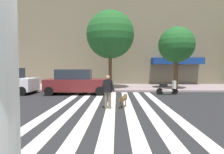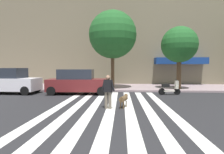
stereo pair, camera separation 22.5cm
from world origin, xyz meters
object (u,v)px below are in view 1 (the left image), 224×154
object	(u,v)px
dog_on_leash	(123,99)
pedestrian_dog_walker	(108,90)
parked_car_near_curb	(7,82)
parked_scooter	(167,88)
street_tree_middle	(176,45)
street_tree_nearest	(110,35)
parked_car_behind_first	(76,82)

from	to	relation	value
dog_on_leash	pedestrian_dog_walker	bearing A→B (deg)	-157.13
parked_car_near_curb	parked_scooter	world-z (taller)	parked_car_near_curb
street_tree_middle	dog_on_leash	world-z (taller)	street_tree_middle
parked_car_near_curb	pedestrian_dog_walker	world-z (taller)	parked_car_near_curb
street_tree_nearest	dog_on_leash	distance (m)	8.87
parked_scooter	pedestrian_dog_walker	xyz separation A→B (m)	(-4.20, -4.87, 0.45)
parked_car_near_curb	street_tree_nearest	size ratio (longest dim) A/B	0.62
parked_car_near_curb	street_tree_middle	world-z (taller)	street_tree_middle
street_tree_nearest	pedestrian_dog_walker	size ratio (longest dim) A/B	4.27
parked_car_near_curb	parked_scooter	bearing A→B (deg)	-0.23
parked_car_behind_first	pedestrian_dog_walker	world-z (taller)	parked_car_behind_first
parked_scooter	street_tree_nearest	world-z (taller)	street_tree_nearest
parked_scooter	dog_on_leash	size ratio (longest dim) A/B	1.58
parked_car_near_curb	parked_car_behind_first	distance (m)	5.31
parked_car_behind_first	street_tree_nearest	world-z (taller)	street_tree_nearest
parked_car_near_curb	pedestrian_dog_walker	distance (m)	9.37
parked_car_behind_first	street_tree_middle	xyz separation A→B (m)	(8.34, 2.63, 3.08)
parked_car_behind_first	dog_on_leash	xyz separation A→B (m)	(3.44, -4.59, -0.47)
parked_car_behind_first	pedestrian_dog_walker	bearing A→B (deg)	-61.52
parked_car_behind_first	dog_on_leash	size ratio (longest dim) A/B	4.50
parked_scooter	street_tree_middle	bearing A→B (deg)	61.19
dog_on_leash	street_tree_nearest	bearing A→B (deg)	97.05
pedestrian_dog_walker	street_tree_nearest	bearing A→B (deg)	91.20
street_tree_nearest	street_tree_middle	world-z (taller)	street_tree_nearest
parked_scooter	street_tree_middle	size ratio (longest dim) A/B	0.30
street_tree_middle	pedestrian_dog_walker	distance (m)	9.92
street_tree_middle	dog_on_leash	xyz separation A→B (m)	(-4.90, -7.21, -3.55)
dog_on_leash	parked_car_near_curb	bearing A→B (deg)	152.32
parked_scooter	street_tree_middle	distance (m)	4.65
parked_scooter	dog_on_leash	bearing A→B (deg)	-127.09
parked_scooter	parked_car_behind_first	bearing A→B (deg)	179.62
parked_car_behind_first	street_tree_nearest	bearing A→B (deg)	50.01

